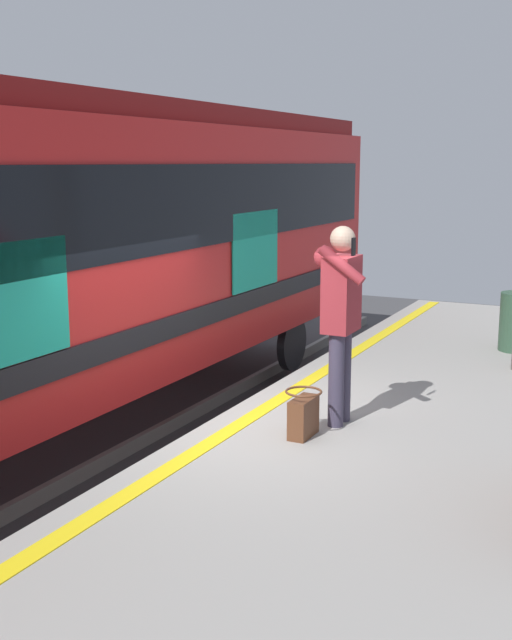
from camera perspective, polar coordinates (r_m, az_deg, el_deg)
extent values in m
plane|color=#3D3D3F|center=(7.88, -2.39, -13.33)|extent=(25.14, 25.14, 0.00)
cube|color=gray|center=(6.92, 17.33, -13.12)|extent=(14.03, 5.20, 0.96)
cube|color=yellow|center=(7.40, -0.39, -6.98)|extent=(13.75, 0.16, 0.01)
cube|color=slate|center=(8.71, -12.20, -10.55)|extent=(18.23, 0.08, 0.16)
cube|color=red|center=(9.04, -14.18, 4.84)|extent=(12.20, 2.76, 2.74)
cube|color=maroon|center=(9.00, -14.65, 14.31)|extent=(11.96, 2.54, 0.24)
cube|color=black|center=(8.16, -6.78, 7.84)|extent=(11.59, 0.03, 0.90)
cube|color=black|center=(8.33, -6.58, -0.68)|extent=(11.59, 0.03, 0.24)
cube|color=#19A58C|center=(10.06, -0.01, 5.01)|extent=(1.25, 0.02, 0.97)
cube|color=#19A58C|center=(6.55, -16.84, 1.17)|extent=(1.25, 0.02, 0.97)
cylinder|color=black|center=(12.09, 2.58, -1.66)|extent=(0.84, 0.12, 0.84)
cylinder|color=black|center=(13.12, -6.29, -0.69)|extent=(0.84, 0.12, 0.84)
cylinder|color=#383347|center=(7.26, 6.25, -3.94)|extent=(0.14, 0.14, 0.85)
cylinder|color=#383347|center=(7.10, 5.75, -4.29)|extent=(0.14, 0.14, 0.85)
cube|color=maroon|center=(7.02, 6.13, 1.86)|extent=(0.40, 0.24, 0.67)
sphere|color=maroon|center=(7.03, 4.96, 4.49)|extent=(0.20, 0.20, 0.20)
sphere|color=beige|center=(6.96, 6.21, 5.80)|extent=(0.22, 0.22, 0.22)
cylinder|color=maroon|center=(7.26, 6.81, 1.63)|extent=(0.09, 0.09, 0.60)
cylinder|color=maroon|center=(6.74, 6.14, 3.91)|extent=(0.09, 0.42, 0.33)
cube|color=black|center=(6.69, 6.98, 5.22)|extent=(0.07, 0.02, 0.15)
cube|color=#59331E|center=(6.89, 3.40, -6.96)|extent=(0.35, 0.15, 0.34)
torus|color=#59331E|center=(6.82, 3.42, -5.13)|extent=(0.32, 0.32, 0.02)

